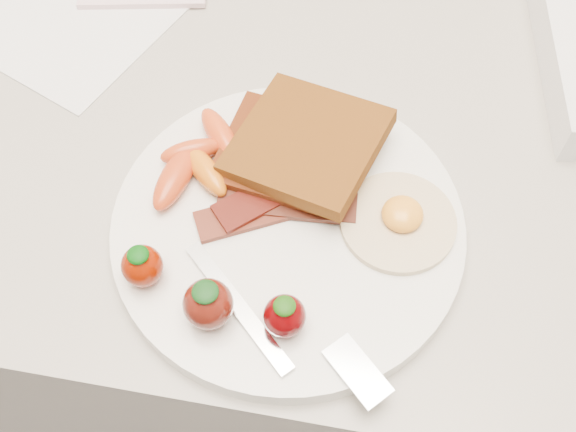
# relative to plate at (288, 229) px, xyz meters

# --- Properties ---
(counter) EXTENTS (2.00, 0.60, 0.90)m
(counter) POSITION_rel_plate_xyz_m (-0.00, 0.16, -0.46)
(counter) COLOR gray
(counter) RESTS_ON ground
(plate) EXTENTS (0.27, 0.27, 0.02)m
(plate) POSITION_rel_plate_xyz_m (0.00, 0.00, 0.00)
(plate) COLOR white
(plate) RESTS_ON counter
(toast_lower) EXTENTS (0.11, 0.11, 0.01)m
(toast_lower) POSITION_rel_plate_xyz_m (-0.02, 0.06, 0.02)
(toast_lower) COLOR #4A2111
(toast_lower) RESTS_ON plate
(toast_upper) EXTENTS (0.13, 0.13, 0.03)m
(toast_upper) POSITION_rel_plate_xyz_m (0.00, 0.06, 0.03)
(toast_upper) COLOR #422105
(toast_upper) RESTS_ON toast_lower
(fried_egg) EXTENTS (0.11, 0.11, 0.02)m
(fried_egg) POSITION_rel_plate_xyz_m (0.08, 0.01, 0.01)
(fried_egg) COLOR white
(fried_egg) RESTS_ON plate
(bacon_strips) EXTENTS (0.12, 0.10, 0.01)m
(bacon_strips) POSITION_rel_plate_xyz_m (-0.01, 0.02, 0.01)
(bacon_strips) COLOR #49110C
(bacon_strips) RESTS_ON plate
(baby_carrots) EXTENTS (0.07, 0.11, 0.02)m
(baby_carrots) POSITION_rel_plate_xyz_m (-0.08, 0.04, 0.02)
(baby_carrots) COLOR #C13F17
(baby_carrots) RESTS_ON plate
(strawberries) EXTENTS (0.14, 0.05, 0.04)m
(strawberries) POSITION_rel_plate_xyz_m (-0.04, -0.08, 0.03)
(strawberries) COLOR #731300
(strawberries) RESTS_ON plate
(fork) EXTENTS (0.16, 0.10, 0.00)m
(fork) POSITION_rel_plate_xyz_m (0.02, -0.09, 0.01)
(fork) COLOR white
(fork) RESTS_ON plate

